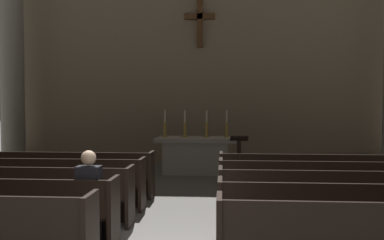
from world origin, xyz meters
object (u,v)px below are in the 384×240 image
candlestick_outer_right (227,129)px  lone_worshipper (91,196)px  pew_left_row_5 (59,174)px  lectern (239,160)px  pew_right_row_3 (349,200)px  pew_right_row_5 (319,177)px  column_left_fourth (12,45)px  pew_left_row_3 (11,194)px  candlestick_outer_left (165,128)px  pew_left_row_4 (38,183)px  pew_right_row_4 (332,187)px  pew_right_row_2 (372,218)px  altar (196,154)px  candlestick_inner_right (207,128)px  candlestick_inner_left (185,128)px

candlestick_outer_right → lone_worshipper: (-1.88, -6.05, -0.56)m
pew_left_row_5 → lectern: bearing=26.1°
lectern → pew_right_row_3: bearing=-68.7°
pew_right_row_5 → column_left_fourth: bearing=153.6°
pew_left_row_3 → candlestick_outer_left: 5.45m
candlestick_outer_left → pew_left_row_3: bearing=-109.6°
pew_left_row_5 → candlestick_outer_right: size_ratio=5.35×
pew_left_row_4 → pew_right_row_4: size_ratio=1.00×
pew_right_row_2 → altar: altar is taller
pew_right_row_4 → candlestick_inner_right: 4.77m
pew_right_row_3 → column_left_fourth: (-8.42, 6.20, 3.24)m
pew_right_row_2 → pew_right_row_5: 3.02m
pew_left_row_4 → candlestick_outer_right: 5.43m
pew_right_row_3 → candlestick_inner_left: size_ratio=5.35×
altar → candlestick_inner_right: bearing=0.0°
pew_right_row_2 → column_left_fourth: size_ratio=0.52×
pew_left_row_5 → altar: bearing=49.1°
pew_left_row_5 → pew_right_row_4: 5.41m
candlestick_outer_right → lectern: size_ratio=0.64×
pew_right_row_2 → candlestick_inner_left: (-2.96, 6.08, 0.77)m
pew_left_row_5 → pew_right_row_4: size_ratio=1.00×
candlestick_outer_left → candlestick_inner_left: size_ratio=1.00×
pew_left_row_4 → lectern: (3.80, 2.87, 0.07)m
candlestick_inner_left → lectern: candlestick_inner_left is taller
pew_right_row_5 → candlestick_inner_left: 4.33m
column_left_fourth → candlestick_outer_right: bearing=-9.6°
candlestick_inner_left → lone_worshipper: 6.12m
pew_right_row_5 → pew_left_row_3: bearing=-159.3°
altar → lone_worshipper: bearing=-99.7°
candlestick_outer_left → altar: bearing=-0.0°
pew_left_row_5 → candlestick_outer_left: candlestick_outer_left is taller
lectern → lone_worshipper: size_ratio=0.87×
candlestick_inner_right → pew_right_row_5: bearing=-52.4°
pew_left_row_4 → pew_right_row_2: bearing=-20.7°
pew_right_row_3 → candlestick_inner_right: bearing=114.9°
pew_left_row_3 → lectern: size_ratio=3.42×
altar → pew_right_row_2: bearing=-66.4°
pew_left_row_5 → column_left_fourth: (-3.10, 4.19, 3.24)m
pew_right_row_3 → column_left_fourth: size_ratio=0.52×
pew_right_row_4 → pew_left_row_4: bearing=180.0°
pew_left_row_4 → pew_right_row_5: same height
pew_left_row_3 → lone_worshipper: (1.63, -0.97, 0.22)m
pew_right_row_2 → candlestick_outer_right: 6.39m
pew_left_row_3 → candlestick_outer_right: (3.51, 5.08, 0.77)m
candlestick_outer_left → candlestick_inner_left: 0.55m
altar → candlestick_inner_left: candlestick_inner_left is taller
pew_left_row_3 → pew_right_row_5: (5.32, 2.01, 0.00)m
pew_right_row_2 → pew_right_row_3: bearing=90.0°
candlestick_outer_left → candlestick_inner_right: (1.15, 0.00, 0.00)m
pew_right_row_3 → column_left_fourth: 10.95m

